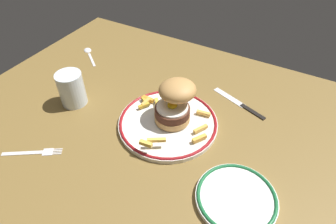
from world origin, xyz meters
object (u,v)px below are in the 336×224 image
spoon (88,51)px  side_plate (236,198)px  burger (175,101)px  fork (34,152)px  knife (243,105)px  water_glass (72,91)px  dinner_plate (168,122)px

spoon → side_plate: bearing=-24.7°
side_plate → burger: bearing=146.9°
burger → spoon: burger is taller
fork → knife: knife is taller
water_glass → spoon: bearing=123.0°
burger → fork: (-24.63, -26.62, -7.06)cm
knife → fork: bearing=-132.9°
fork → knife: size_ratio=0.74×
side_plate → fork: (-47.20, -11.88, -0.65)cm
dinner_plate → water_glass: (-28.16, -5.15, 3.34)cm
side_plate → water_glass: bearing=171.8°
burger → water_glass: 30.11cm
burger → spoon: bearing=160.1°
side_plate → fork: size_ratio=1.34×
burger → water_glass: (-29.05, -7.30, -3.07)cm
water_glass → side_plate: (51.63, -7.44, -3.34)cm
dinner_plate → fork: size_ratio=2.06×
dinner_plate → knife: size_ratio=1.51×
burger → side_plate: bearing=-33.1°
side_plate → dinner_plate: bearing=151.8°
side_plate → spoon: bearing=155.3°
fork → knife: 56.86cm
fork → knife: (38.74, 41.62, 0.08)cm
burger → spoon: size_ratio=1.14×
dinner_plate → knife: 22.79cm
burger → spoon: (-44.17, 15.98, -6.89)cm
dinner_plate → spoon: size_ratio=2.28×
dinner_plate → fork: dinner_plate is taller
dinner_plate → water_glass: 28.82cm
burger → knife: bearing=46.7°
spoon → burger: bearing=-19.9°
side_plate → spoon: size_ratio=1.48×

